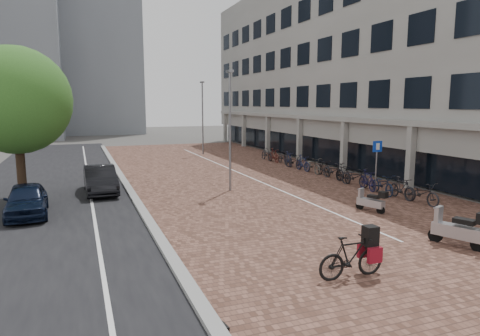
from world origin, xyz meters
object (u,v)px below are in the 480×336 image
(car_navy, at_px, (27,200))
(car_dark, at_px, (100,180))
(scooter_back, at_px, (458,228))
(parking_sign, at_px, (377,158))
(scooter_front, at_px, (371,201))
(hero_bike, at_px, (351,256))

(car_navy, distance_m, car_dark, 4.66)
(car_navy, height_order, scooter_back, car_navy)
(scooter_back, bearing_deg, car_navy, 123.03)
(scooter_back, xyz_separation_m, parking_sign, (3.01, 7.76, 1.16))
(scooter_front, xyz_separation_m, scooter_back, (-0.27, -4.59, 0.14))
(parking_sign, bearing_deg, scooter_back, -112.45)
(car_dark, distance_m, parking_sign, 13.92)
(scooter_back, relative_size, parking_sign, 0.68)
(hero_bike, bearing_deg, car_navy, 41.51)
(car_navy, distance_m, scooter_back, 15.80)
(scooter_front, relative_size, scooter_back, 0.78)
(parking_sign, bearing_deg, car_dark, 158.49)
(scooter_front, bearing_deg, scooter_back, -112.45)
(scooter_front, bearing_deg, car_dark, 123.08)
(scooter_front, distance_m, scooter_back, 4.60)
(hero_bike, height_order, parking_sign, parking_sign)
(car_navy, relative_size, scooter_front, 2.75)
(car_navy, relative_size, hero_bike, 2.01)
(car_navy, xyz_separation_m, scooter_back, (12.98, -9.00, -0.04))
(car_dark, bearing_deg, hero_bike, -69.45)
(scooter_front, height_order, scooter_back, scooter_back)
(hero_bike, bearing_deg, scooter_front, -40.60)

